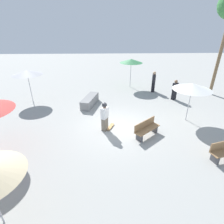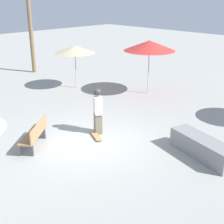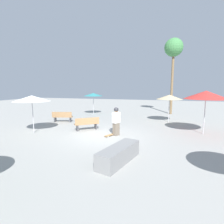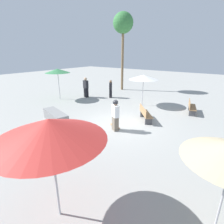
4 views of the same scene
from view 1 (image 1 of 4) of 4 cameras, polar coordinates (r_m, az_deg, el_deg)
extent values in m
plane|color=#9E9E99|center=(10.18, 1.86, -4.73)|extent=(60.00, 60.00, 0.00)
cube|color=#726656|center=(9.67, -2.36, -3.95)|extent=(0.42, 0.39, 0.75)
cube|color=white|center=(9.34, -2.43, -0.30)|extent=(0.51, 0.44, 0.62)
sphere|color=#8C6647|center=(9.16, -2.48, 2.13)|extent=(0.25, 0.25, 0.25)
sphere|color=#2D2D33|center=(9.14, -2.49, 2.31)|extent=(0.28, 0.28, 0.28)
cube|color=#B7844C|center=(10.04, -0.55, -4.77)|extent=(0.81, 0.52, 0.02)
cylinder|color=silver|center=(10.29, -0.43, -4.19)|extent=(0.06, 0.05, 0.05)
cylinder|color=silver|center=(10.23, 0.44, -4.37)|extent=(0.06, 0.05, 0.05)
cylinder|color=silver|center=(9.90, -1.57, -5.53)|extent=(0.06, 0.05, 0.05)
cylinder|color=silver|center=(9.84, -0.66, -5.73)|extent=(0.06, 0.05, 0.05)
cube|color=gray|center=(12.94, -7.26, 3.64)|extent=(2.35, 1.23, 0.62)
cube|color=#47474C|center=(9.87, 13.60, -5.27)|extent=(0.36, 0.31, 0.40)
cube|color=#47474C|center=(9.00, 8.92, -8.15)|extent=(0.36, 0.31, 0.40)
cube|color=#9E754C|center=(9.31, 11.49, -5.49)|extent=(1.36, 1.51, 0.05)
cube|color=#9E754C|center=(9.29, 10.64, -3.84)|extent=(1.05, 1.26, 0.40)
cube|color=#47474C|center=(8.81, 30.55, -12.93)|extent=(0.40, 0.18, 0.40)
cylinder|color=#B7B7BC|center=(11.35, 23.83, 2.54)|extent=(0.05, 0.05, 2.20)
cone|color=white|center=(11.01, 24.81, 7.53)|extent=(2.19, 2.19, 0.35)
cylinder|color=#B7B7BC|center=(16.66, 6.08, 12.23)|extent=(0.05, 0.05, 2.48)
cone|color=#387F4C|center=(16.41, 6.28, 16.26)|extent=(2.07, 2.07, 0.34)
cylinder|color=#B7B7BC|center=(14.61, -25.21, 7.46)|extent=(0.05, 0.05, 2.28)
cone|color=#99999E|center=(14.34, -26.05, 11.56)|extent=(2.15, 2.15, 0.36)
cylinder|color=brown|center=(16.61, 31.71, 15.38)|extent=(0.25, 0.25, 6.32)
cube|color=black|center=(14.64, 19.56, 5.27)|extent=(0.39, 0.41, 0.73)
cube|color=#232328|center=(14.43, 19.95, 7.74)|extent=(0.44, 0.49, 0.61)
sphere|color=#8C6647|center=(14.31, 20.21, 9.34)|extent=(0.24, 0.24, 0.24)
cube|color=black|center=(15.94, 13.23, 7.96)|extent=(0.43, 0.35, 0.83)
cube|color=#232328|center=(15.73, 13.52, 10.58)|extent=(0.54, 0.38, 0.69)
sphere|color=tan|center=(15.61, 13.70, 12.27)|extent=(0.27, 0.27, 0.27)
camera|label=2|loc=(17.39, 22.56, 22.82)|focal=50.00mm
camera|label=3|loc=(18.38, -11.39, 18.24)|focal=28.00mm
camera|label=4|loc=(7.93, -63.95, 1.93)|focal=28.00mm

